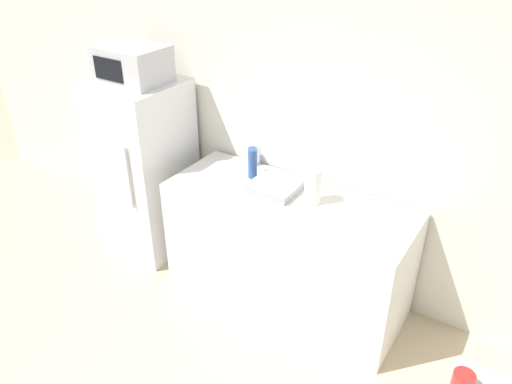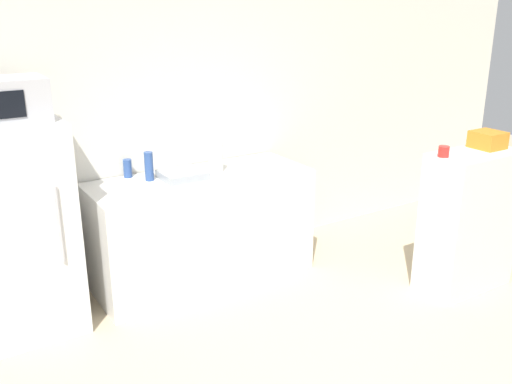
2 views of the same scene
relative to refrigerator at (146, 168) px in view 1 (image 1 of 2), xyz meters
name	(u,v)px [view 1 (image 1 of 2)]	position (x,y,z in m)	size (l,w,h in m)	color
wall_back	(324,129)	(1.44, 0.41, 0.54)	(8.00, 0.06, 2.60)	silver
refrigerator	(146,168)	(0.00, 0.00, 0.00)	(0.65, 0.70, 1.51)	silver
microwave	(132,64)	(0.00, 0.00, 0.89)	(0.52, 0.40, 0.28)	#BCBCC1
counter	(287,249)	(1.39, 0.01, -0.30)	(1.81, 0.70, 0.90)	silver
sink_basin	(274,187)	(1.25, 0.05, 0.18)	(0.34, 0.30, 0.06)	#9EA3A8
bottle_tall	(253,164)	(1.01, 0.13, 0.26)	(0.07, 0.07, 0.23)	#2D4C8C
bottle_short	(252,156)	(0.89, 0.31, 0.22)	(0.07, 0.07, 0.15)	#2D4C8C
jar	(463,382)	(2.81, -1.21, 0.43)	(0.08, 0.08, 0.08)	red
paper_towel_roll	(313,186)	(1.56, 0.05, 0.28)	(0.12, 0.12, 0.26)	white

